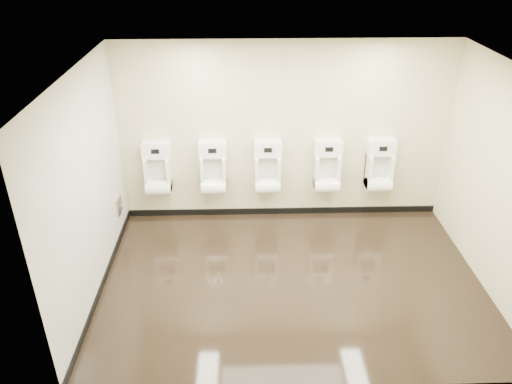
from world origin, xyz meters
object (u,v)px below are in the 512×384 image
urinal_2 (268,171)px  urinal_3 (327,170)px  access_panel (119,206)px  urinal_0 (158,172)px  urinal_4 (379,169)px  urinal_1 (213,171)px

urinal_2 → urinal_3: (0.92, 0.00, 0.00)m
access_panel → urinal_3: size_ratio=0.31×
access_panel → urinal_2: (2.23, 0.41, 0.35)m
urinal_3 → access_panel: bearing=-172.7°
access_panel → urinal_2: 2.29m
access_panel → urinal_0: bearing=36.4°
urinal_3 → urinal_0: bearing=180.0°
urinal_0 → urinal_4: same height
urinal_0 → access_panel: bearing=-143.6°
access_panel → urinal_1: urinal_1 is taller
urinal_2 → urinal_4: bearing=0.0°
urinal_0 → urinal_1: same height
urinal_1 → urinal_2: bearing=0.0°
urinal_1 → urinal_2: same height
urinal_2 → urinal_3: 0.92m
access_panel → urinal_1: (1.40, 0.41, 0.35)m
urinal_1 → access_panel: bearing=-163.8°
urinal_1 → urinal_4: (2.56, 0.00, 0.00)m
urinal_4 → urinal_1: bearing=180.0°
urinal_1 → urinal_2: 0.83m
urinal_0 → urinal_1: (0.85, 0.00, 0.00)m
urinal_0 → urinal_2: size_ratio=1.00×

